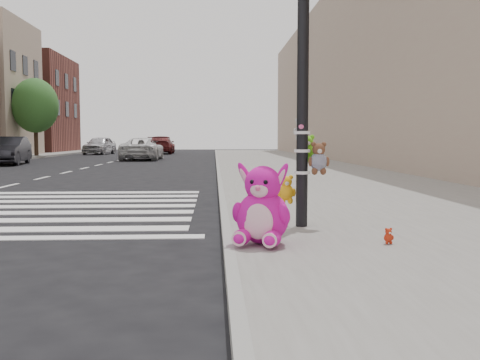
{
  "coord_description": "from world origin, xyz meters",
  "views": [
    {
      "loc": [
        1.39,
        -5.52,
        1.36
      ],
      "look_at": [
        1.77,
        2.3,
        0.75
      ],
      "focal_mm": 40.0,
      "sensor_mm": 36.0,
      "label": 1
    }
  ],
  "objects_px": {
    "signal_pole": "(304,112)",
    "red_teddy": "(388,236)",
    "car_white_near": "(142,149)",
    "car_dark_far": "(8,151)",
    "pink_bunny": "(262,210)"
  },
  "relations": [
    {
      "from": "signal_pole",
      "to": "car_white_near",
      "type": "distance_m",
      "value": 27.06
    },
    {
      "from": "car_white_near",
      "to": "pink_bunny",
      "type": "bearing_deg",
      "value": 100.5
    },
    {
      "from": "pink_bunny",
      "to": "car_white_near",
      "type": "distance_m",
      "value": 28.13
    },
    {
      "from": "red_teddy",
      "to": "car_dark_far",
      "type": "bearing_deg",
      "value": 108.9
    },
    {
      "from": "signal_pole",
      "to": "red_teddy",
      "type": "relative_size",
      "value": 21.11
    },
    {
      "from": "pink_bunny",
      "to": "red_teddy",
      "type": "distance_m",
      "value": 1.49
    },
    {
      "from": "signal_pole",
      "to": "car_dark_far",
      "type": "height_order",
      "value": "signal_pole"
    },
    {
      "from": "signal_pole",
      "to": "car_white_near",
      "type": "relative_size",
      "value": 0.8
    },
    {
      "from": "pink_bunny",
      "to": "car_dark_far",
      "type": "height_order",
      "value": "car_dark_far"
    },
    {
      "from": "pink_bunny",
      "to": "car_white_near",
      "type": "relative_size",
      "value": 0.19
    },
    {
      "from": "car_dark_far",
      "to": "car_white_near",
      "type": "relative_size",
      "value": 0.89
    },
    {
      "from": "pink_bunny",
      "to": "signal_pole",
      "type": "bearing_deg",
      "value": 80.56
    },
    {
      "from": "signal_pole",
      "to": "car_white_near",
      "type": "height_order",
      "value": "signal_pole"
    },
    {
      "from": "signal_pole",
      "to": "pink_bunny",
      "type": "relative_size",
      "value": 4.14
    },
    {
      "from": "signal_pole",
      "to": "car_dark_far",
      "type": "bearing_deg",
      "value": 119.76
    }
  ]
}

